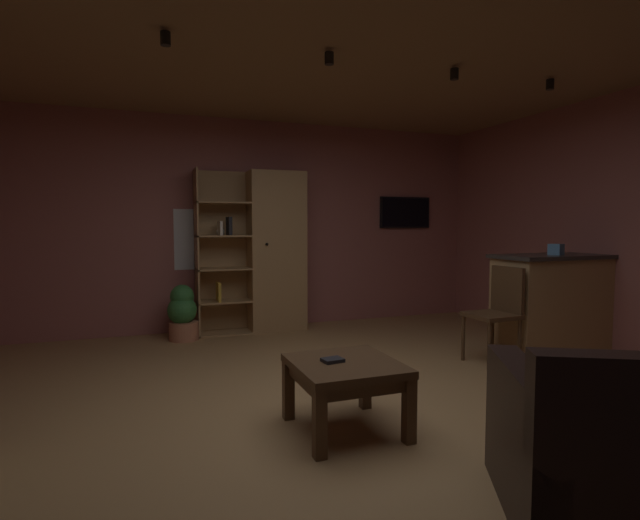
# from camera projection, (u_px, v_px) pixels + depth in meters

# --- Properties ---
(floor) EXTENTS (6.38, 6.14, 0.02)m
(floor) POSITION_uv_depth(u_px,v_px,m) (340.00, 413.00, 3.49)
(floor) COLOR #A37A4C
(floor) RESTS_ON ground
(wall_back) EXTENTS (6.50, 0.06, 2.64)m
(wall_back) POSITION_uv_depth(u_px,v_px,m) (247.00, 225.00, 6.29)
(wall_back) COLOR #9E5B56
(wall_back) RESTS_ON ground
(ceiling) EXTENTS (6.38, 6.14, 0.02)m
(ceiling) POSITION_uv_depth(u_px,v_px,m) (341.00, 26.00, 3.30)
(ceiling) COLOR #8E6B47
(window_pane_back) EXTENTS (0.58, 0.01, 0.74)m
(window_pane_back) POSITION_uv_depth(u_px,v_px,m) (198.00, 239.00, 6.06)
(window_pane_back) COLOR white
(bookshelf_cabinet) EXTENTS (1.33, 0.41, 1.98)m
(bookshelf_cabinet) POSITION_uv_depth(u_px,v_px,m) (269.00, 252.00, 6.14)
(bookshelf_cabinet) COLOR #A87F51
(bookshelf_cabinet) RESTS_ON ground
(kitchen_bar_counter) EXTENTS (1.36, 0.61, 1.02)m
(kitchen_bar_counter) POSITION_uv_depth(u_px,v_px,m) (558.00, 303.00, 5.07)
(kitchen_bar_counter) COLOR #A87F51
(kitchen_bar_counter) RESTS_ON ground
(tissue_box) EXTENTS (0.15, 0.15, 0.11)m
(tissue_box) POSITION_uv_depth(u_px,v_px,m) (556.00, 249.00, 4.94)
(tissue_box) COLOR #598CBF
(tissue_box) RESTS_ON kitchen_bar_counter
(coffee_table) EXTENTS (0.66, 0.70, 0.45)m
(coffee_table) POSITION_uv_depth(u_px,v_px,m) (345.00, 375.00, 3.14)
(coffee_table) COLOR #4C331E
(coffee_table) RESTS_ON ground
(table_book_0) EXTENTS (0.14, 0.12, 0.02)m
(table_book_0) POSITION_uv_depth(u_px,v_px,m) (333.00, 360.00, 3.13)
(table_book_0) COLOR black
(table_book_0) RESTS_ON coffee_table
(dining_chair) EXTENTS (0.44, 0.44, 0.92)m
(dining_chair) POSITION_uv_depth(u_px,v_px,m) (498.00, 308.00, 4.70)
(dining_chair) COLOR #4C331E
(dining_chair) RESTS_ON ground
(potted_floor_plant) EXTENTS (0.35, 0.34, 0.64)m
(potted_floor_plant) POSITION_uv_depth(u_px,v_px,m) (183.00, 313.00, 5.64)
(potted_floor_plant) COLOR #B77051
(potted_floor_plant) RESTS_ON ground
(wall_mounted_tv) EXTENTS (0.78, 0.06, 0.44)m
(wall_mounted_tv) POSITION_uv_depth(u_px,v_px,m) (405.00, 213.00, 7.01)
(wall_mounted_tv) COLOR black
(track_light_spot_1) EXTENTS (0.07, 0.07, 0.09)m
(track_light_spot_1) POSITION_uv_depth(u_px,v_px,m) (166.00, 39.00, 3.32)
(track_light_spot_1) COLOR black
(track_light_spot_2) EXTENTS (0.07, 0.07, 0.09)m
(track_light_spot_2) POSITION_uv_depth(u_px,v_px,m) (329.00, 58.00, 3.71)
(track_light_spot_2) COLOR black
(track_light_spot_3) EXTENTS (0.07, 0.07, 0.09)m
(track_light_spot_3) POSITION_uv_depth(u_px,v_px,m) (454.00, 74.00, 4.09)
(track_light_spot_3) COLOR black
(track_light_spot_4) EXTENTS (0.07, 0.07, 0.09)m
(track_light_spot_4) POSITION_uv_depth(u_px,v_px,m) (550.00, 85.00, 4.40)
(track_light_spot_4) COLOR black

